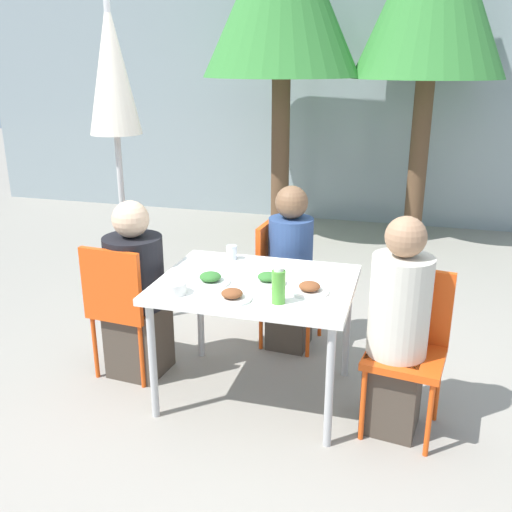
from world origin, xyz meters
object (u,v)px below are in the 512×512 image
(person_right, at_px, (397,333))
(chair_far, at_px, (281,273))
(closed_umbrella, at_px, (113,86))
(bottle, at_px, (278,286))
(person_far, at_px, (290,272))
(chair_left, at_px, (122,301))
(person_left, at_px, (136,295))
(drinking_cup, at_px, (232,252))
(chair_right, at_px, (409,338))
(salad_bowl, at_px, (173,288))

(person_right, relative_size, chair_far, 1.37)
(closed_umbrella, relative_size, bottle, 12.01)
(closed_umbrella, bearing_deg, person_far, -1.32)
(chair_left, distance_m, closed_umbrella, 1.48)
(person_right, distance_m, person_far, 1.09)
(person_left, xyz_separation_m, drinking_cup, (0.55, 0.25, 0.25))
(drinking_cup, bearing_deg, bottle, -53.14)
(chair_left, distance_m, chair_right, 1.73)
(person_right, relative_size, salad_bowl, 8.03)
(person_far, height_order, bottle, person_far)
(chair_left, relative_size, person_far, 0.76)
(chair_right, xyz_separation_m, person_right, (-0.06, -0.07, 0.06))
(person_far, bearing_deg, chair_right, 52.77)
(person_left, relative_size, salad_bowl, 7.59)
(person_far, height_order, closed_umbrella, closed_umbrella)
(chair_left, height_order, bottle, bottle)
(chair_far, relative_size, drinking_cup, 9.99)
(person_left, xyz_separation_m, person_right, (1.61, -0.19, 0.05))
(closed_umbrella, bearing_deg, chair_left, -64.11)
(chair_right, bearing_deg, salad_bowl, 19.68)
(chair_far, height_order, drinking_cup, chair_far)
(person_left, height_order, drinking_cup, person_left)
(chair_left, xyz_separation_m, bottle, (1.06, -0.26, 0.31))
(chair_far, distance_m, bottle, 1.07)
(drinking_cup, bearing_deg, chair_right, -18.34)
(drinking_cup, bearing_deg, salad_bowl, -102.15)
(chair_far, relative_size, person_far, 0.76)
(chair_left, relative_size, salad_bowl, 5.87)
(person_left, relative_size, bottle, 5.87)
(bottle, distance_m, drinking_cup, 0.74)
(chair_left, xyz_separation_m, chair_far, (0.84, 0.74, 0.00))
(bottle, bearing_deg, person_far, 98.42)
(person_left, distance_m, closed_umbrella, 1.45)
(chair_right, bearing_deg, chair_far, -33.14)
(chair_left, distance_m, person_far, 1.14)
(chair_right, bearing_deg, chair_left, 6.94)
(chair_right, relative_size, closed_umbrella, 0.38)
(person_left, distance_m, person_far, 1.05)
(salad_bowl, bearing_deg, closed_umbrella, 129.28)
(closed_umbrella, bearing_deg, bottle, -34.89)
(salad_bowl, bearing_deg, bottle, 2.85)
(chair_left, height_order, drinking_cup, chair_left)
(chair_left, xyz_separation_m, closed_umbrella, (-0.35, 0.71, 1.25))
(chair_left, distance_m, person_right, 1.67)
(bottle, height_order, drinking_cup, bottle)
(salad_bowl, bearing_deg, chair_left, 148.49)
(person_far, bearing_deg, chair_far, -122.05)
(chair_left, bearing_deg, chair_far, 46.44)
(chair_far, height_order, salad_bowl, chair_far)
(person_left, bearing_deg, person_far, 40.39)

